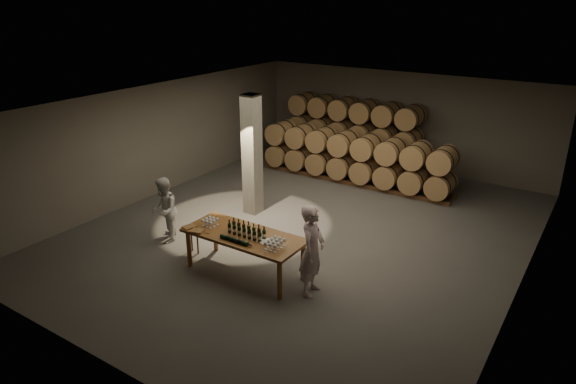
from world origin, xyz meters
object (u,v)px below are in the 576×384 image
Objects in this scene: notebook_near at (197,231)px; person_woman at (164,210)px; person_man at (312,250)px; tasting_table at (244,239)px; plate at (267,242)px; bottle_cluster at (247,231)px; stool at (192,233)px.

person_woman is (-1.61, 0.61, -0.13)m from notebook_near.
person_man is (2.47, 0.54, 0.02)m from notebook_near.
tasting_table is 0.63m from plate.
tasting_table is 9.72× the size of notebook_near.
notebook_near is 0.17× the size of person_woman.
bottle_cluster is 1.70m from stool.
notebook_near is 0.90m from stool.
bottle_cluster is at bearing 178.79° from plate.
bottle_cluster is 0.46× the size of person_man.
notebook_near is at bearing -165.14° from plate.
tasting_table is 4.29× the size of stool.
plate is 2.18m from stool.
tasting_table is at bearing -1.40° from stool.
bottle_cluster reaches higher than stool.
person_woman is (-2.60, 0.20, -0.22)m from bottle_cluster.
person_man is (1.58, 0.10, 0.14)m from tasting_table.
plate is (0.62, -0.04, 0.11)m from tasting_table.
plate is at bearing -1.21° from bottle_cluster.
stool is (-0.64, 0.48, -0.42)m from notebook_near.
person_woman reaches higher than bottle_cluster.
tasting_table is 0.23m from bottle_cluster.
bottle_cluster is 0.53m from plate.
notebook_near is (-0.89, -0.44, 0.12)m from tasting_table.
bottle_cluster is at bearing 85.69° from person_man.
bottle_cluster is at bearing 45.35° from person_woman.
bottle_cluster is 1.41× the size of stool.
notebook_near is at bearing -153.81° from tasting_table.
person_man is at bearing 8.26° from plate.
person_woman is (-4.08, 0.07, -0.15)m from person_man.
bottle_cluster is 1.49m from person_man.
tasting_table is at bearing 45.81° from person_woman.
bottle_cluster is 1.07m from notebook_near.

